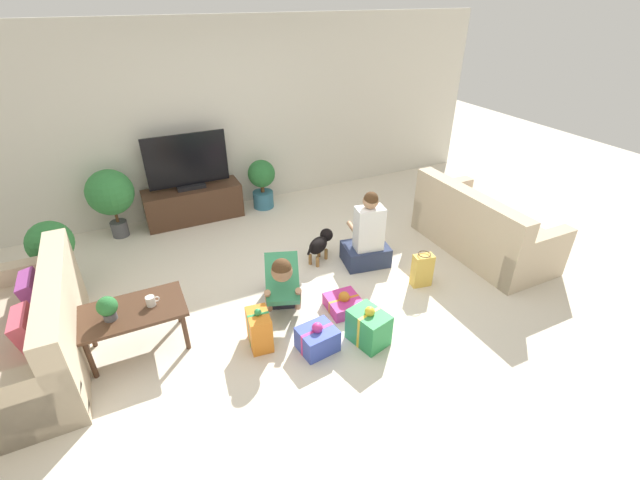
{
  "coord_description": "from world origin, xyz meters",
  "views": [
    {
      "loc": [
        -1.38,
        -3.36,
        2.87
      ],
      "look_at": [
        0.4,
        0.33,
        0.45
      ],
      "focal_mm": 24.0,
      "sensor_mm": 36.0,
      "label": 1
    }
  ],
  "objects": [
    {
      "name": "gift_box_d",
      "position": [
        0.32,
        -0.87,
        0.17
      ],
      "size": [
        0.35,
        0.41,
        0.4
      ],
      "rotation": [
        0.0,
        0.0,
        0.24
      ],
      "color": "#2D934C",
      "rests_on": "ground_plane"
    },
    {
      "name": "mug",
      "position": [
        -1.44,
        -0.03,
        0.49
      ],
      "size": [
        0.12,
        0.08,
        0.09
      ],
      "color": "silver",
      "rests_on": "coffee_table"
    },
    {
      "name": "potted_plant_corner_left",
      "position": [
        -2.27,
        1.36,
        0.51
      ],
      "size": [
        0.47,
        0.47,
        0.79
      ],
      "color": "beige",
      "rests_on": "ground_plane"
    },
    {
      "name": "gift_box_a",
      "position": [
        -0.6,
        -0.47,
        0.18
      ],
      "size": [
        0.23,
        0.31,
        0.42
      ],
      "rotation": [
        0.0,
        0.0,
        -0.12
      ],
      "color": "orange",
      "rests_on": "ground_plane"
    },
    {
      "name": "gift_bag_a",
      "position": [
        1.32,
        -0.36,
        0.19
      ],
      "size": [
        0.24,
        0.16,
        0.41
      ],
      "rotation": [
        0.0,
        0.0,
        -0.18
      ],
      "color": "#E5B74C",
      "rests_on": "ground_plane"
    },
    {
      "name": "gift_box_b",
      "position": [
        -0.15,
        -0.75,
        0.12
      ],
      "size": [
        0.36,
        0.33,
        0.3
      ],
      "rotation": [
        0.0,
        0.0,
        0.12
      ],
      "color": "#3D51BC",
      "rests_on": "ground_plane"
    },
    {
      "name": "potted_plant_back_right",
      "position": [
        0.4,
        2.29,
        0.43
      ],
      "size": [
        0.4,
        0.4,
        0.74
      ],
      "color": "#336B84",
      "rests_on": "ground_plane"
    },
    {
      "name": "person_kneeling",
      "position": [
        -0.21,
        -0.08,
        0.34
      ],
      "size": [
        0.55,
        0.82,
        0.78
      ],
      "rotation": [
        0.0,
        0.0,
        -0.34
      ],
      "color": "#23232D",
      "rests_on": "ground_plane"
    },
    {
      "name": "sofa_right",
      "position": [
        2.42,
        -0.07,
        0.3
      ],
      "size": [
        0.86,
        1.74,
        0.85
      ],
      "rotation": [
        0.0,
        0.0,
        1.57
      ],
      "color": "#C6B293",
      "rests_on": "ground_plane"
    },
    {
      "name": "gift_box_c",
      "position": [
        0.34,
        -0.36,
        0.07
      ],
      "size": [
        0.35,
        0.37,
        0.22
      ],
      "rotation": [
        0.0,
        0.0,
        -0.05
      ],
      "color": "#CC3389",
      "rests_on": "ground_plane"
    },
    {
      "name": "dog",
      "position": [
        0.54,
        0.6,
        0.23
      ],
      "size": [
        0.46,
        0.34,
        0.36
      ],
      "rotation": [
        0.0,
        0.0,
        2.15
      ],
      "color": "black",
      "rests_on": "ground_plane"
    },
    {
      "name": "ground_plane",
      "position": [
        0.0,
        0.0,
        0.0
      ],
      "size": [
        16.0,
        16.0,
        0.0
      ],
      "primitive_type": "plane",
      "color": "beige"
    },
    {
      "name": "tabletop_plant",
      "position": [
        -1.77,
        -0.07,
        0.56
      ],
      "size": [
        0.17,
        0.17,
        0.22
      ],
      "color": "#4C4C51",
      "rests_on": "coffee_table"
    },
    {
      "name": "tv",
      "position": [
        -0.61,
        2.34,
        0.83
      ],
      "size": [
        1.09,
        0.2,
        0.76
      ],
      "color": "black",
      "rests_on": "tv_console"
    },
    {
      "name": "person_sitting",
      "position": [
        0.99,
        0.27,
        0.34
      ],
      "size": [
        0.58,
        0.54,
        0.96
      ],
      "rotation": [
        0.0,
        0.0,
        2.97
      ],
      "color": "#283351",
      "rests_on": "ground_plane"
    },
    {
      "name": "potted_plant_back_left",
      "position": [
        -1.62,
        2.29,
        0.61
      ],
      "size": [
        0.58,
        0.58,
        0.92
      ],
      "color": "#4C4C51",
      "rests_on": "ground_plane"
    },
    {
      "name": "coffee_table",
      "position": [
        -1.61,
        -0.02,
        0.38
      ],
      "size": [
        0.9,
        0.53,
        0.44
      ],
      "color": "#472D1E",
      "rests_on": "ground_plane"
    },
    {
      "name": "sofa_left",
      "position": [
        -2.42,
        0.15,
        0.3
      ],
      "size": [
        0.86,
        1.74,
        0.85
      ],
      "rotation": [
        0.0,
        0.0,
        -1.57
      ],
      "color": "#C6B293",
      "rests_on": "ground_plane"
    },
    {
      "name": "wall_back",
      "position": [
        0.0,
        2.63,
        1.3
      ],
      "size": [
        8.4,
        0.06,
        2.6
      ],
      "color": "beige",
      "rests_on": "ground_plane"
    },
    {
      "name": "tv_console",
      "position": [
        -0.61,
        2.34,
        0.24
      ],
      "size": [
        1.32,
        0.44,
        0.48
      ],
      "color": "#472D1E",
      "rests_on": "ground_plane"
    }
  ]
}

